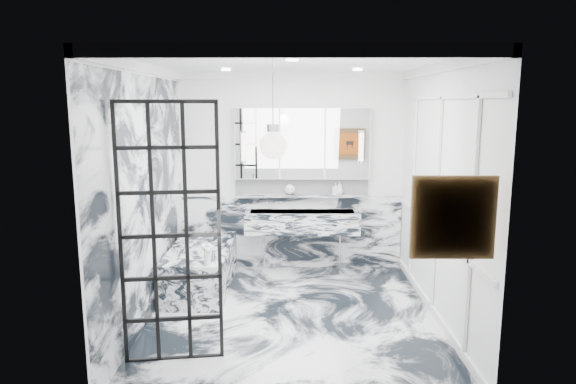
{
  "coord_description": "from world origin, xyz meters",
  "views": [
    {
      "loc": [
        -0.01,
        -5.49,
        2.4
      ],
      "look_at": [
        -0.04,
        0.5,
        1.34
      ],
      "focal_mm": 32.0,
      "sensor_mm": 36.0,
      "label": 1
    }
  ],
  "objects_px": {
    "crittall_door": "(170,236)",
    "mirror_cabinet": "(302,143)",
    "trough_sink": "(302,222)",
    "bathtub": "(201,267)"
  },
  "relations": [
    {
      "from": "crittall_door",
      "to": "bathtub",
      "type": "bearing_deg",
      "value": 84.57
    },
    {
      "from": "mirror_cabinet",
      "to": "bathtub",
      "type": "distance_m",
      "value": 2.2
    },
    {
      "from": "trough_sink",
      "to": "mirror_cabinet",
      "type": "height_order",
      "value": "mirror_cabinet"
    },
    {
      "from": "trough_sink",
      "to": "bathtub",
      "type": "bearing_deg",
      "value": -153.52
    },
    {
      "from": "crittall_door",
      "to": "trough_sink",
      "type": "bearing_deg",
      "value": 56.2
    },
    {
      "from": "crittall_door",
      "to": "mirror_cabinet",
      "type": "relative_size",
      "value": 1.26
    },
    {
      "from": "trough_sink",
      "to": "bathtub",
      "type": "relative_size",
      "value": 0.97
    },
    {
      "from": "trough_sink",
      "to": "crittall_door",
      "type": "bearing_deg",
      "value": -116.21
    },
    {
      "from": "trough_sink",
      "to": "mirror_cabinet",
      "type": "distance_m",
      "value": 1.1
    },
    {
      "from": "trough_sink",
      "to": "mirror_cabinet",
      "type": "relative_size",
      "value": 0.84
    }
  ]
}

